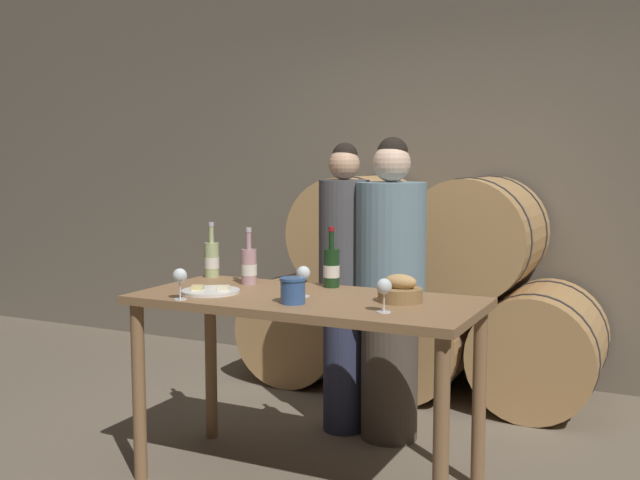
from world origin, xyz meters
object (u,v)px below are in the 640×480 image
Objects in this scene: wine_bottle_white at (212,259)px; blue_crock at (293,289)px; wine_bottle_red at (331,267)px; wine_bottle_rose at (249,266)px; person_left at (344,284)px; tasting_table at (306,323)px; bread_basket at (400,291)px; person_right at (390,289)px; cheese_plate at (211,291)px; wine_glass_left at (303,274)px; wine_glass_far_left at (180,277)px; wine_glass_center at (384,288)px.

wine_bottle_white is 0.88m from blue_crock.
wine_bottle_red is 0.43m from wine_bottle_rose.
wine_bottle_red is (0.13, -0.44, 0.16)m from person_left.
bread_basket is at bearing 9.92° from tasting_table.
tasting_table is at bearing -101.08° from person_right.
cheese_plate is (0.27, -0.40, -0.09)m from wine_bottle_white.
wine_bottle_red is at bearing 91.47° from tasting_table.
wine_glass_left is at bearing -168.19° from tasting_table.
wine_bottle_white reaches higher than cheese_plate.
wine_bottle_red is 0.61m from cheese_plate.
wine_bottle_rose is at bearing -118.05° from person_left.
person_left is 13.76× the size of blue_crock.
person_right is at bearing 71.05° from wine_bottle_red.
wine_glass_far_left is (-0.03, -0.21, 0.10)m from cheese_plate.
bread_basket is (0.57, -0.65, 0.11)m from person_left.
wine_glass_left reaches higher than cheese_plate.
bread_basket is 0.91m from cheese_plate.
wine_bottle_rose is at bearing -136.27° from person_right.
blue_crock is at bearing -80.22° from person_left.
person_left is at bearing 71.42° from wine_glass_far_left.
wine_glass_far_left is at bearing -128.32° from wine_bottle_red.
person_right is 0.80m from wine_bottle_rose.
person_left is at bearing 99.78° from blue_crock.
person_right reaches higher than person_left.
tasting_table is at bearing 96.81° from blue_crock.
tasting_table is at bearing 11.81° from wine_glass_left.
blue_crock is 0.59× the size of bread_basket.
blue_crock is 0.82× the size of wine_glass_far_left.
blue_crock is (-0.12, -0.90, 0.13)m from person_right.
wine_bottle_white is at bearing -153.70° from person_right.
blue_crock reaches higher than cheese_plate.
wine_bottle_rose is at bearing 157.36° from wine_glass_center.
wine_glass_center reaches higher than bread_basket.
wine_bottle_white is (-0.59, -0.43, 0.16)m from person_left.
bread_basket is at bearing 30.91° from blue_crock.
wine_glass_center is at bearing -4.49° from cheese_plate.
blue_crock is at bearing -149.09° from bread_basket.
person_left reaches higher than blue_crock.
wine_glass_center is at bearing -21.48° from tasting_table.
cheese_plate is at bearing -168.46° from bread_basket.
wine_glass_far_left reaches higher than blue_crock.
tasting_table is 11.21× the size of wine_glass_left.
bread_basket is (1.15, -0.22, -0.05)m from wine_bottle_white.
cheese_plate is 1.94× the size of wine_glass_left.
person_left reaches higher than wine_glass_center.
blue_crock is at bearing -86.55° from wine_bottle_red.
person_left is 11.34× the size of wine_glass_center.
wine_bottle_red is 0.29m from wine_glass_left.
cheese_plate is 1.94× the size of wine_glass_far_left.
person_left is 5.61× the size of wine_bottle_rose.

